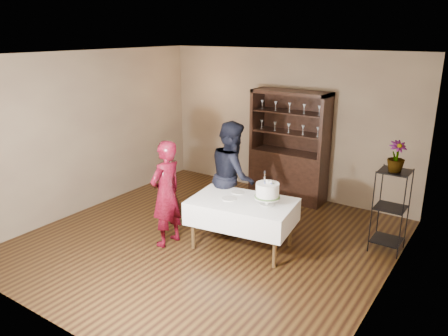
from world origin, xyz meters
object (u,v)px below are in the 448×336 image
at_px(plant_etagere, 391,207).
at_px(potted_plant, 396,157).
at_px(cake_table, 242,212).
at_px(man, 233,175).
at_px(china_hutch, 288,164).
at_px(woman, 166,194).
at_px(cake, 267,191).

bearing_deg(plant_etagere, potted_plant, -88.11).
relative_size(plant_etagere, cake_table, 0.77).
relative_size(man, potted_plant, 4.06).
bearing_deg(china_hutch, plant_etagere, -26.83).
distance_m(cake_table, woman, 1.11).
bearing_deg(man, plant_etagere, -113.68).
distance_m(man, cake, 0.98).
xyz_separation_m(plant_etagere, woman, (-2.72, -1.59, 0.13)).
xyz_separation_m(cake_table, woman, (-0.97, -0.50, 0.23)).
relative_size(china_hutch, woman, 1.28).
bearing_deg(woman, china_hutch, 168.71).
xyz_separation_m(woman, cake, (1.33, 0.57, 0.14)).
distance_m(plant_etagere, cake_table, 2.07).
relative_size(cake_table, woman, 1.00).
distance_m(woman, cake, 1.45).
xyz_separation_m(plant_etagere, potted_plant, (0.00, -0.04, 0.75)).
distance_m(china_hutch, woman, 2.73).
height_order(china_hutch, plant_etagere, china_hutch).
distance_m(china_hutch, potted_plant, 2.46).
height_order(cake, potted_plant, potted_plant).
height_order(cake_table, potted_plant, potted_plant).
distance_m(china_hutch, man, 1.64).
height_order(china_hutch, woman, china_hutch).
distance_m(plant_etagere, potted_plant, 0.75).
bearing_deg(man, woman, 117.81).
bearing_deg(plant_etagere, man, -165.89).
distance_m(cake_table, potted_plant, 2.22).
bearing_deg(cake, potted_plant, 35.35).
relative_size(china_hutch, potted_plant, 4.75).
relative_size(china_hutch, cake_table, 1.28).
distance_m(plant_etagere, man, 2.34).
bearing_deg(cake_table, plant_etagere, 31.80).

